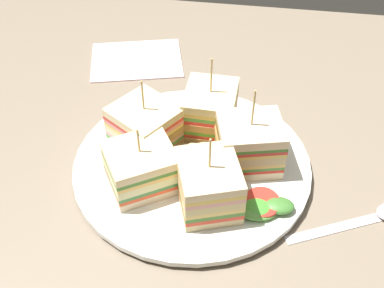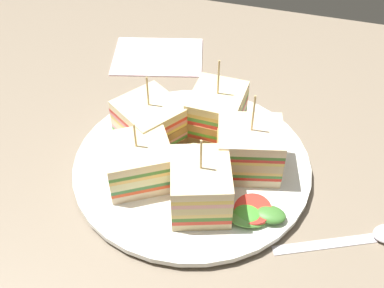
{
  "view_description": "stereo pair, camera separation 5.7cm",
  "coord_description": "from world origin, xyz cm",
  "px_view_note": "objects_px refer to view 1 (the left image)",
  "views": [
    {
      "loc": [
        6.46,
        -41.2,
        43.71
      ],
      "look_at": [
        0.0,
        0.0,
        4.33
      ],
      "focal_mm": 44.48,
      "sensor_mm": 36.0,
      "label": 1
    },
    {
      "loc": [
        12.04,
        -39.93,
        43.71
      ],
      "look_at": [
        0.0,
        0.0,
        4.33
      ],
      "focal_mm": 44.48,
      "sensor_mm": 36.0,
      "label": 2
    }
  ],
  "objects_px": {
    "spoon": "(377,216)",
    "napkin": "(137,59)",
    "plate": "(192,164)",
    "chip_pile": "(205,154)",
    "sandwich_wedge_3": "(146,126)",
    "sandwich_wedge_2": "(210,110)",
    "sandwich_wedge_1": "(249,144)",
    "sandwich_wedge_4": "(142,167)",
    "sandwich_wedge_0": "(209,185)"
  },
  "relations": [
    {
      "from": "spoon",
      "to": "napkin",
      "type": "bearing_deg",
      "value": 116.66
    },
    {
      "from": "plate",
      "to": "chip_pile",
      "type": "distance_m",
      "value": 0.02
    },
    {
      "from": "sandwich_wedge_3",
      "to": "sandwich_wedge_2",
      "type": "bearing_deg",
      "value": 62.04
    },
    {
      "from": "napkin",
      "to": "sandwich_wedge_1",
      "type": "bearing_deg",
      "value": -48.28
    },
    {
      "from": "sandwich_wedge_1",
      "to": "sandwich_wedge_4",
      "type": "relative_size",
      "value": 1.11
    },
    {
      "from": "sandwich_wedge_4",
      "to": "napkin",
      "type": "bearing_deg",
      "value": 73.87
    },
    {
      "from": "sandwich_wedge_2",
      "to": "plate",
      "type": "bearing_deg",
      "value": -9.59
    },
    {
      "from": "plate",
      "to": "napkin",
      "type": "height_order",
      "value": "plate"
    },
    {
      "from": "sandwich_wedge_3",
      "to": "sandwich_wedge_1",
      "type": "bearing_deg",
      "value": 26.52
    },
    {
      "from": "sandwich_wedge_0",
      "to": "napkin",
      "type": "xyz_separation_m",
      "value": [
        -0.16,
        0.29,
        -0.04
      ]
    },
    {
      "from": "sandwich_wedge_0",
      "to": "napkin",
      "type": "height_order",
      "value": "sandwich_wedge_0"
    },
    {
      "from": "sandwich_wedge_0",
      "to": "sandwich_wedge_1",
      "type": "height_order",
      "value": "sandwich_wedge_1"
    },
    {
      "from": "sandwich_wedge_4",
      "to": "chip_pile",
      "type": "relative_size",
      "value": 1.21
    },
    {
      "from": "sandwich_wedge_1",
      "to": "sandwich_wedge_4",
      "type": "bearing_deg",
      "value": 9.98
    },
    {
      "from": "plate",
      "to": "sandwich_wedge_2",
      "type": "relative_size",
      "value": 2.71
    },
    {
      "from": "plate",
      "to": "sandwich_wedge_4",
      "type": "relative_size",
      "value": 2.94
    },
    {
      "from": "sandwich_wedge_2",
      "to": "spoon",
      "type": "height_order",
      "value": "sandwich_wedge_2"
    },
    {
      "from": "plate",
      "to": "chip_pile",
      "type": "height_order",
      "value": "chip_pile"
    },
    {
      "from": "sandwich_wedge_1",
      "to": "chip_pile",
      "type": "relative_size",
      "value": 1.34
    },
    {
      "from": "spoon",
      "to": "napkin",
      "type": "distance_m",
      "value": 0.44
    },
    {
      "from": "napkin",
      "to": "sandwich_wedge_2",
      "type": "bearing_deg",
      "value": -48.81
    },
    {
      "from": "sandwich_wedge_3",
      "to": "chip_pile",
      "type": "height_order",
      "value": "sandwich_wedge_3"
    },
    {
      "from": "chip_pile",
      "to": "sandwich_wedge_0",
      "type": "bearing_deg",
      "value": -78.98
    },
    {
      "from": "plate",
      "to": "spoon",
      "type": "bearing_deg",
      "value": -11.46
    },
    {
      "from": "sandwich_wedge_4",
      "to": "spoon",
      "type": "bearing_deg",
      "value": -31.8
    },
    {
      "from": "plate",
      "to": "spoon",
      "type": "height_order",
      "value": "plate"
    },
    {
      "from": "sandwich_wedge_1",
      "to": "sandwich_wedge_3",
      "type": "xyz_separation_m",
      "value": [
        -0.13,
        0.02,
        -0.0
      ]
    },
    {
      "from": "sandwich_wedge_1",
      "to": "chip_pile",
      "type": "distance_m",
      "value": 0.06
    },
    {
      "from": "sandwich_wedge_4",
      "to": "plate",
      "type": "bearing_deg",
      "value": 8.8
    },
    {
      "from": "sandwich_wedge_0",
      "to": "sandwich_wedge_4",
      "type": "relative_size",
      "value": 0.99
    },
    {
      "from": "sandwich_wedge_1",
      "to": "spoon",
      "type": "relative_size",
      "value": 0.77
    },
    {
      "from": "sandwich_wedge_2",
      "to": "chip_pile",
      "type": "height_order",
      "value": "sandwich_wedge_2"
    },
    {
      "from": "sandwich_wedge_0",
      "to": "sandwich_wedge_2",
      "type": "height_order",
      "value": "sandwich_wedge_2"
    },
    {
      "from": "sandwich_wedge_2",
      "to": "chip_pile",
      "type": "relative_size",
      "value": 1.31
    },
    {
      "from": "sandwich_wedge_1",
      "to": "sandwich_wedge_2",
      "type": "bearing_deg",
      "value": -60.93
    },
    {
      "from": "spoon",
      "to": "chip_pile",
      "type": "bearing_deg",
      "value": 141.0
    },
    {
      "from": "sandwich_wedge_1",
      "to": "sandwich_wedge_2",
      "type": "height_order",
      "value": "sandwich_wedge_1"
    },
    {
      "from": "spoon",
      "to": "napkin",
      "type": "height_order",
      "value": "spoon"
    },
    {
      "from": "plate",
      "to": "napkin",
      "type": "bearing_deg",
      "value": 119.24
    },
    {
      "from": "sandwich_wedge_0",
      "to": "spoon",
      "type": "height_order",
      "value": "sandwich_wedge_0"
    },
    {
      "from": "sandwich_wedge_0",
      "to": "spoon",
      "type": "relative_size",
      "value": 0.69
    },
    {
      "from": "sandwich_wedge_4",
      "to": "spoon",
      "type": "xyz_separation_m",
      "value": [
        0.27,
        -0.0,
        -0.04
      ]
    },
    {
      "from": "sandwich_wedge_1",
      "to": "spoon",
      "type": "bearing_deg",
      "value": 146.49
    },
    {
      "from": "plate",
      "to": "sandwich_wedge_2",
      "type": "distance_m",
      "value": 0.08
    },
    {
      "from": "napkin",
      "to": "sandwich_wedge_4",
      "type": "bearing_deg",
      "value": -74.43
    },
    {
      "from": "sandwich_wedge_2",
      "to": "napkin",
      "type": "relative_size",
      "value": 0.75
    },
    {
      "from": "sandwich_wedge_2",
      "to": "sandwich_wedge_4",
      "type": "relative_size",
      "value": 1.08
    },
    {
      "from": "sandwich_wedge_2",
      "to": "sandwich_wedge_3",
      "type": "height_order",
      "value": "sandwich_wedge_2"
    },
    {
      "from": "sandwich_wedge_0",
      "to": "sandwich_wedge_2",
      "type": "distance_m",
      "value": 0.13
    },
    {
      "from": "spoon",
      "to": "sandwich_wedge_0",
      "type": "bearing_deg",
      "value": 159.92
    }
  ]
}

